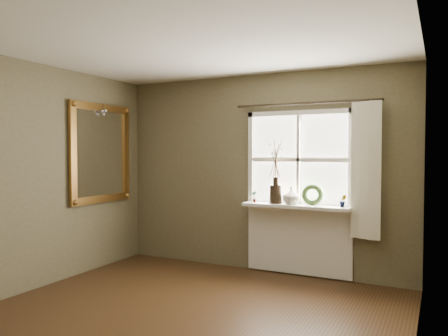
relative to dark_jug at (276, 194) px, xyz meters
name	(u,v)px	position (x,y,z in m)	size (l,w,h in m)	color
floor	(162,332)	(-0.29, -2.12, -1.04)	(4.50, 4.50, 0.00)	#362110
ceiling	(161,32)	(-0.29, -2.12, 1.56)	(4.50, 4.50, 0.00)	silver
wall_back	(260,173)	(-0.29, 0.18, 0.26)	(4.00, 0.10, 2.60)	brown
wall_left	(3,178)	(-2.34, -2.12, 0.26)	(0.10, 4.50, 2.60)	brown
wall_right	(421,194)	(1.76, -2.12, 0.26)	(0.10, 4.50, 2.60)	brown
window_frame	(299,160)	(0.26, 0.11, 0.44)	(1.36, 0.06, 1.24)	white
window_sill	(296,206)	(0.26, 0.00, -0.14)	(1.36, 0.26, 0.04)	white
window_apron	(298,240)	(0.26, 0.11, -0.58)	(1.36, 0.04, 0.88)	white
dark_jug	(276,194)	(0.00, 0.00, 0.00)	(0.16, 0.16, 0.24)	black
cream_vase	(291,195)	(0.20, 0.00, -0.01)	(0.21, 0.21, 0.22)	silver
wreath	(312,197)	(0.46, 0.04, -0.02)	(0.26, 0.26, 0.06)	#304A21
potted_plant_left	(254,197)	(-0.30, 0.00, -0.05)	(0.08, 0.05, 0.15)	#304A21
potted_plant_right	(343,201)	(0.84, 0.00, -0.04)	(0.08, 0.07, 0.15)	#304A21
curtain	(366,170)	(1.10, 0.01, 0.32)	(0.36, 0.12, 1.59)	beige
curtain_rod	(305,103)	(0.36, 0.05, 1.14)	(0.03, 0.03, 1.84)	black
gilt_mirror	(101,153)	(-2.25, -0.71, 0.52)	(0.10, 1.12, 1.33)	white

